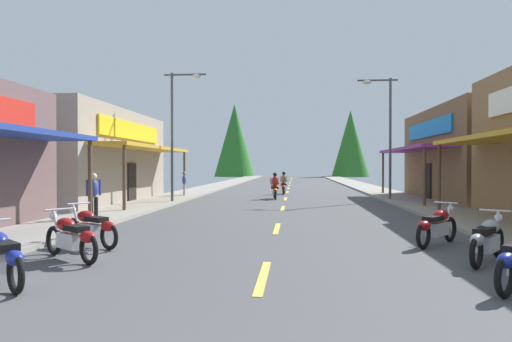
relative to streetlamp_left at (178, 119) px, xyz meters
The scene contains 18 objects.
ground 13.39m from the streetlamp_left, 64.22° to the left, with size 10.84×96.60×0.10m, color #4C4C4F.
sidewalk_left 12.24m from the streetlamp_left, 96.35° to the left, with size 2.69×96.60×0.12m, color gray.
sidewalk_right 17.28m from the streetlamp_left, 42.87° to the left, with size 2.69×96.60×0.12m, color gray.
centerline_dashes 16.75m from the streetlamp_left, 70.12° to the left, with size 0.16×71.65×0.01m.
storefront_left_far 6.17m from the streetlamp_left, behind, with size 8.37×11.62×4.88m.
storefront_right_far 17.37m from the streetlamp_left, 10.86° to the left, with size 8.61×11.19×5.18m.
streetlamp_left is the anchor object (origin of this frame).
streetlamp_right 11.28m from the streetlamp_left, 12.93° to the left, with size 2.20×0.30×6.81m.
motorcycle_parked_right_2 17.11m from the streetlamp_left, 53.52° to the right, with size 1.38×1.76×1.04m.
motorcycle_parked_right_3 15.38m from the streetlamp_left, 50.19° to the right, with size 1.48×1.68×1.04m.
motorcycle_parked_left_1 16.35m from the streetlamp_left, 85.36° to the right, with size 1.71×1.45×1.04m.
motorcycle_parked_left_2 14.44m from the streetlamp_left, 84.10° to the right, with size 1.79×1.34×1.04m.
motorcycle_parked_left_3 12.98m from the streetlamp_left, 84.68° to the right, with size 1.87×1.22×1.04m.
rider_cruising_lead 7.04m from the streetlamp_left, 35.35° to the left, with size 0.61×2.14×1.57m.
rider_cruising_trailing 10.21m from the streetlamp_left, 56.16° to the left, with size 0.60×2.14×1.57m.
pedestrian_by_shop 5.72m from the streetlamp_left, 100.40° to the left, with size 0.34×0.56×1.59m.
pedestrian_browsing 8.33m from the streetlamp_left, 97.83° to the right, with size 0.42×0.48×1.70m.
treeline_backdrop 59.03m from the streetlamp_left, 81.25° to the left, with size 28.02×9.08×13.14m.
Camera 1 is at (0.56, -0.74, 1.96)m, focal length 31.20 mm.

